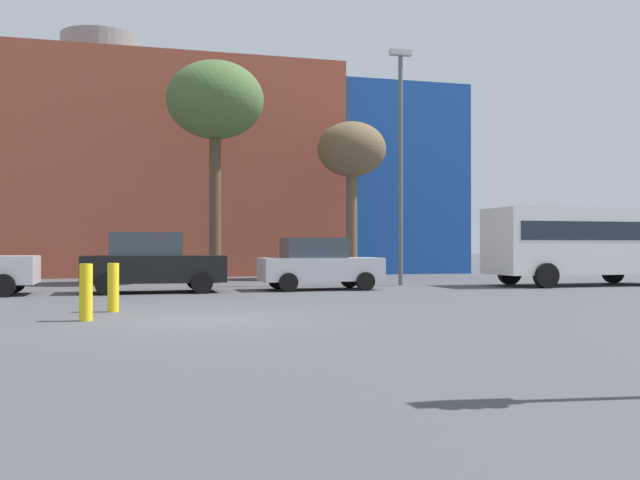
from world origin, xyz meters
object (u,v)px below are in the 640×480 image
Objects in this scene: white_bus at (582,240)px; street_lamp at (401,153)px; parked_car_2 at (152,263)px; parked_car_3 at (318,264)px; bollard_yellow_1 at (86,292)px; bare_tree_2 at (215,103)px; bare_tree_0 at (352,153)px; bollard_yellow_0 at (113,287)px.

street_lamp reaches higher than white_bus.
white_bus reaches higher than parked_car_2.
parked_car_3 is 3.59× the size of bollard_yellow_1.
street_lamp is at bearing 25.68° from parked_car_3.
white_bus is 0.81× the size of street_lamp.
bare_tree_2 reaches higher than parked_car_3.
street_lamp is at bearing 164.81° from white_bus.
parked_car_3 is 0.46× the size of bare_tree_2.
bare_tree_2 is (2.46, 4.96, 5.93)m from parked_car_2.
parked_car_2 is at bearing -116.41° from bare_tree_2.
parked_car_3 is at bearing -154.32° from street_lamp.
white_bus is at bearing -0.11° from parked_car_3.
white_bus is at bearing -0.07° from parked_car_2.
bollard_yellow_1 is (-1.41, -7.87, -0.37)m from parked_car_2.
bare_tree_0 is 6.44× the size of bollard_yellow_0.
bare_tree_0 is at bearing 64.23° from parked_car_3.
street_lamp is (3.48, 1.67, 3.91)m from parked_car_3.
bollard_yellow_1 is 0.13× the size of street_lamp.
bollard_yellow_0 is (-15.87, -6.11, -1.10)m from white_bus.
bollard_yellow_0 is 1.80m from bollard_yellow_1.
parked_car_3 reaches higher than bollard_yellow_0.
street_lamp is at bearing -27.84° from bare_tree_2.
white_bus is at bearing -46.33° from bare_tree_0.
white_bus is 17.04m from bollard_yellow_0.
street_lamp reaches higher than bare_tree_0.
bare_tree_0 is at bearing 92.53° from street_lamp.
parked_car_2 is at bearing 179.93° from white_bus.
bollard_yellow_0 is 13.10m from street_lamp.
parked_car_2 is at bearing 81.09° from bollard_yellow_0.
bare_tree_0 is (-6.46, 6.76, 3.75)m from white_bus.
parked_car_3 is 10.28m from bollard_yellow_1.
parked_car_3 is 9.74m from white_bus.
bare_tree_2 reaches higher than white_bus.
street_lamp reaches higher than bollard_yellow_1.
parked_car_2 is 11.71m from bare_tree_0.
bare_tree_2 is (-2.74, 4.96, 6.01)m from parked_car_3.
bare_tree_0 is at bearing 53.80° from bollard_yellow_0.
white_bus is 7.17m from street_lamp.
bare_tree_0 is 5.11m from street_lamp.
bollard_yellow_1 is at bearing -100.14° from parked_car_2.
bare_tree_2 reaches higher than bare_tree_0.
street_lamp is at bearing 38.96° from bollard_yellow_0.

